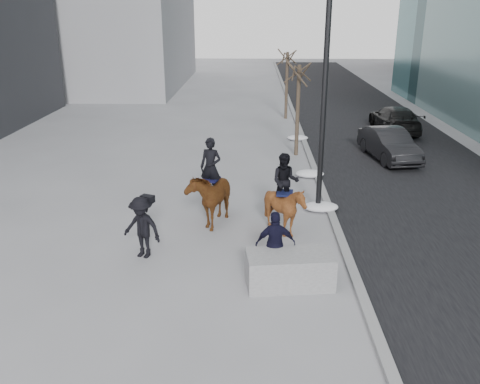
{
  "coord_description": "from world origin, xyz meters",
  "views": [
    {
      "loc": [
        0.37,
        -12.64,
        6.5
      ],
      "look_at": [
        0.0,
        1.2,
        1.5
      ],
      "focal_mm": 38.0,
      "sensor_mm": 36.0,
      "label": 1
    }
  ],
  "objects_px": {
    "planter": "(290,269)",
    "mounted_left": "(211,192)",
    "mounted_right": "(285,203)",
    "car_near": "(389,144)"
  },
  "relations": [
    {
      "from": "planter",
      "to": "mounted_right",
      "type": "height_order",
      "value": "mounted_right"
    },
    {
      "from": "mounted_right",
      "to": "mounted_left",
      "type": "bearing_deg",
      "value": 158.64
    },
    {
      "from": "mounted_left",
      "to": "mounted_right",
      "type": "distance_m",
      "value": 2.47
    },
    {
      "from": "planter",
      "to": "mounted_right",
      "type": "distance_m",
      "value": 3.09
    },
    {
      "from": "planter",
      "to": "mounted_left",
      "type": "relative_size",
      "value": 0.77
    },
    {
      "from": "mounted_left",
      "to": "car_near",
      "type": "bearing_deg",
      "value": 44.89
    },
    {
      "from": "mounted_left",
      "to": "mounted_right",
      "type": "xyz_separation_m",
      "value": [
        2.3,
        -0.9,
        -0.01
      ]
    },
    {
      "from": "mounted_left",
      "to": "planter",
      "type": "bearing_deg",
      "value": -60.05
    },
    {
      "from": "planter",
      "to": "car_near",
      "type": "xyz_separation_m",
      "value": [
        5.26,
        11.42,
        0.28
      ]
    },
    {
      "from": "planter",
      "to": "mounted_left",
      "type": "bearing_deg",
      "value": 119.95
    }
  ]
}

